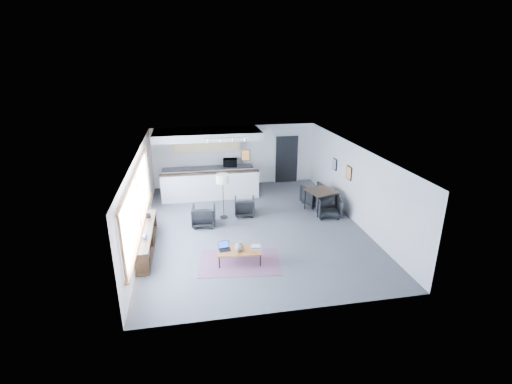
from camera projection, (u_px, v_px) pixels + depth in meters
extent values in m
cube|color=#464649|center=(253.00, 226.00, 12.40)|extent=(7.00, 9.00, 0.01)
cube|color=white|center=(253.00, 150.00, 11.51)|extent=(7.00, 9.00, 0.01)
cube|color=silver|center=(235.00, 156.00, 16.12)|extent=(7.00, 0.01, 2.60)
cube|color=silver|center=(290.00, 260.00, 7.79)|extent=(7.00, 0.01, 2.60)
cube|color=silver|center=(140.00, 196.00, 11.36)|extent=(0.01, 9.00, 2.60)
cube|color=silver|center=(354.00, 183.00, 12.55)|extent=(0.01, 9.00, 2.60)
cube|color=#8CBFFF|center=(137.00, 201.00, 10.46)|extent=(0.02, 5.80, 1.55)
cube|color=brown|center=(141.00, 226.00, 10.74)|extent=(0.10, 5.95, 0.06)
cube|color=brown|center=(135.00, 174.00, 10.19)|extent=(0.06, 5.95, 0.06)
cube|color=brown|center=(122.00, 250.00, 7.78)|extent=(0.06, 0.06, 1.60)
cube|color=brown|center=(138.00, 201.00, 10.47)|extent=(0.06, 0.06, 1.60)
cube|color=brown|center=(147.00, 172.00, 13.15)|extent=(0.06, 0.06, 1.60)
cube|color=black|center=(146.00, 230.00, 10.70)|extent=(0.35, 3.00, 0.05)
cube|color=black|center=(148.00, 248.00, 10.89)|extent=(0.35, 3.00, 0.05)
cube|color=black|center=(142.00, 265.00, 9.46)|extent=(0.33, 0.04, 0.55)
cube|color=black|center=(147.00, 239.00, 10.80)|extent=(0.33, 0.04, 0.55)
cube|color=black|center=(151.00, 219.00, 12.14)|extent=(0.33, 0.04, 0.55)
cube|color=#3359A5|center=(143.00, 267.00, 9.65)|extent=(0.18, 0.04, 0.20)
cube|color=silver|center=(144.00, 263.00, 9.80)|extent=(0.18, 0.04, 0.22)
cube|color=maroon|center=(145.00, 260.00, 9.96)|extent=(0.18, 0.04, 0.24)
cube|color=black|center=(145.00, 257.00, 10.12)|extent=(0.18, 0.04, 0.20)
cube|color=#3359A5|center=(146.00, 254.00, 10.27)|extent=(0.18, 0.04, 0.22)
cube|color=silver|center=(146.00, 251.00, 10.43)|extent=(0.18, 0.04, 0.24)
cube|color=maroon|center=(147.00, 248.00, 10.59)|extent=(0.18, 0.04, 0.20)
cube|color=black|center=(147.00, 245.00, 10.75)|extent=(0.18, 0.04, 0.22)
cube|color=#3359A5|center=(148.00, 242.00, 10.90)|extent=(0.18, 0.03, 0.24)
cube|color=silver|center=(149.00, 240.00, 11.06)|extent=(0.18, 0.03, 0.20)
cube|color=maroon|center=(149.00, 237.00, 11.22)|extent=(0.18, 0.03, 0.22)
cube|color=black|center=(149.00, 235.00, 11.37)|extent=(0.18, 0.04, 0.24)
cube|color=black|center=(148.00, 215.00, 11.40)|extent=(0.14, 0.02, 0.18)
sphere|color=#264C99|center=(145.00, 236.00, 10.12)|extent=(0.14, 0.14, 0.14)
cube|color=white|center=(211.00, 187.00, 14.50)|extent=(3.80, 0.25, 1.10)
cube|color=black|center=(210.00, 173.00, 14.31)|extent=(3.85, 0.32, 0.04)
cube|color=white|center=(208.00, 178.00, 15.88)|extent=(3.80, 0.60, 0.90)
cube|color=#2D2D2D|center=(208.00, 168.00, 15.72)|extent=(3.82, 0.62, 0.04)
cube|color=tan|center=(207.00, 143.00, 15.50)|extent=(2.80, 0.35, 0.70)
cube|color=white|center=(207.00, 134.00, 14.68)|extent=(4.20, 1.80, 0.30)
cube|color=black|center=(246.00, 155.00, 14.34)|extent=(0.35, 0.03, 0.45)
cube|color=orange|center=(246.00, 155.00, 14.32)|extent=(0.30, 0.01, 0.40)
cube|color=black|center=(286.00, 159.00, 16.52)|extent=(1.00, 0.12, 2.10)
cube|color=white|center=(275.00, 160.00, 16.44)|extent=(0.06, 0.10, 2.10)
cube|color=white|center=(297.00, 159.00, 16.61)|extent=(0.06, 0.10, 2.10)
cube|color=white|center=(287.00, 135.00, 16.16)|extent=(1.10, 0.10, 0.06)
cube|color=silver|center=(226.00, 138.00, 13.45)|extent=(1.60, 0.04, 0.04)
cylinder|color=silver|center=(208.00, 141.00, 13.37)|extent=(0.07, 0.07, 0.09)
cylinder|color=silver|center=(220.00, 140.00, 13.45)|extent=(0.07, 0.07, 0.09)
cylinder|color=silver|center=(233.00, 140.00, 13.52)|extent=(0.07, 0.07, 0.09)
cylinder|color=silver|center=(245.00, 139.00, 13.60)|extent=(0.07, 0.07, 0.09)
cube|color=black|center=(349.00, 173.00, 12.83)|extent=(0.03, 0.38, 0.48)
cube|color=orange|center=(349.00, 173.00, 12.82)|extent=(0.00, 0.32, 0.42)
cube|color=black|center=(335.00, 164.00, 14.05)|extent=(0.03, 0.34, 0.44)
cube|color=#859FC5|center=(335.00, 164.00, 14.04)|extent=(0.00, 0.28, 0.38)
cube|color=#573244|center=(240.00, 262.00, 10.20)|extent=(2.35, 1.74, 0.01)
cube|color=brown|center=(239.00, 251.00, 10.08)|extent=(1.24, 0.75, 0.05)
cube|color=black|center=(219.00, 263.00, 9.85)|extent=(0.03, 0.03, 0.35)
cube|color=black|center=(220.00, 253.00, 10.36)|extent=(0.03, 0.03, 0.35)
cube|color=black|center=(260.00, 261.00, 9.94)|extent=(0.03, 0.03, 0.35)
cube|color=black|center=(258.00, 251.00, 10.45)|extent=(0.03, 0.03, 0.35)
cube|color=black|center=(240.00, 256.00, 9.83)|extent=(1.13, 0.13, 0.03)
cube|color=black|center=(239.00, 247.00, 10.35)|extent=(1.13, 0.13, 0.03)
cube|color=black|center=(225.00, 250.00, 10.06)|extent=(0.33, 0.26, 0.02)
cube|color=black|center=(224.00, 244.00, 10.12)|extent=(0.31, 0.10, 0.20)
cube|color=blue|center=(224.00, 244.00, 10.12)|extent=(0.28, 0.08, 0.17)
sphere|color=gray|center=(239.00, 247.00, 9.98)|extent=(0.24, 0.24, 0.24)
cube|color=silver|center=(256.00, 248.00, 10.15)|extent=(0.33, 0.29, 0.03)
cube|color=#3359A5|center=(256.00, 247.00, 10.14)|extent=(0.30, 0.26, 0.03)
cube|color=silver|center=(256.00, 246.00, 10.11)|extent=(0.28, 0.24, 0.03)
cube|color=#E5590C|center=(244.00, 254.00, 9.87)|extent=(0.12, 0.12, 0.01)
imported|color=black|center=(204.00, 215.00, 12.32)|extent=(0.82, 0.78, 0.77)
imported|color=black|center=(245.00, 206.00, 13.18)|extent=(0.76, 0.72, 0.71)
cylinder|color=black|center=(224.00, 217.00, 13.07)|extent=(0.32, 0.32, 0.03)
cylinder|color=black|center=(223.00, 199.00, 12.84)|extent=(0.03, 0.03, 1.34)
cylinder|color=beige|center=(223.00, 179.00, 12.58)|extent=(0.52, 0.52, 0.30)
cube|color=black|center=(322.00, 191.00, 13.33)|extent=(1.16, 1.16, 0.04)
cylinder|color=black|center=(318.00, 207.00, 12.94)|extent=(0.05, 0.05, 0.76)
cylinder|color=black|center=(305.00, 199.00, 13.66)|extent=(0.05, 0.05, 0.76)
cylinder|color=black|center=(338.00, 204.00, 13.27)|extent=(0.05, 0.05, 0.76)
cylinder|color=black|center=(324.00, 196.00, 13.99)|extent=(0.05, 0.05, 0.76)
imported|color=black|center=(328.00, 208.00, 13.01)|extent=(0.74, 0.71, 0.69)
imported|color=black|center=(315.00, 196.00, 14.08)|extent=(0.87, 0.84, 0.73)
imported|color=black|center=(230.00, 162.00, 15.80)|extent=(0.63, 0.40, 0.40)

